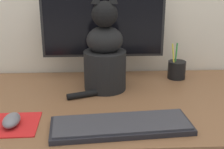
# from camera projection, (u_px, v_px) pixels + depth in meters

# --- Properties ---
(desk) EXTENTS (1.22, 0.73, 0.70)m
(desk) POSITION_uv_depth(u_px,v_px,m) (118.00, 120.00, 1.31)
(desk) COLOR brown
(desk) RESTS_ON ground_plane
(monitor) EXTENTS (0.57, 0.17, 0.41)m
(monitor) POSITION_uv_depth(u_px,v_px,m) (103.00, 30.00, 1.45)
(monitor) COLOR black
(monitor) RESTS_ON desk
(keyboard) EXTENTS (0.49, 0.21, 0.02)m
(keyboard) POSITION_uv_depth(u_px,v_px,m) (121.00, 125.00, 1.06)
(keyboard) COLOR black
(keyboard) RESTS_ON desk
(mousepad_left) EXTENTS (0.21, 0.18, 0.00)m
(mousepad_left) POSITION_uv_depth(u_px,v_px,m) (9.00, 125.00, 1.08)
(mousepad_left) COLOR red
(mousepad_left) RESTS_ON desk
(computer_mouse_left) EXTENTS (0.06, 0.10, 0.04)m
(computer_mouse_left) POSITION_uv_depth(u_px,v_px,m) (12.00, 120.00, 1.07)
(computer_mouse_left) COLOR slate
(computer_mouse_left) RESTS_ON mousepad_left
(cat) EXTENTS (0.26, 0.22, 0.42)m
(cat) POSITION_uv_depth(u_px,v_px,m) (105.00, 55.00, 1.35)
(cat) COLOR black
(cat) RESTS_ON desk
(pen_cup) EXTENTS (0.09, 0.09, 0.17)m
(pen_cup) POSITION_uv_depth(u_px,v_px,m) (177.00, 70.00, 1.52)
(pen_cup) COLOR black
(pen_cup) RESTS_ON desk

